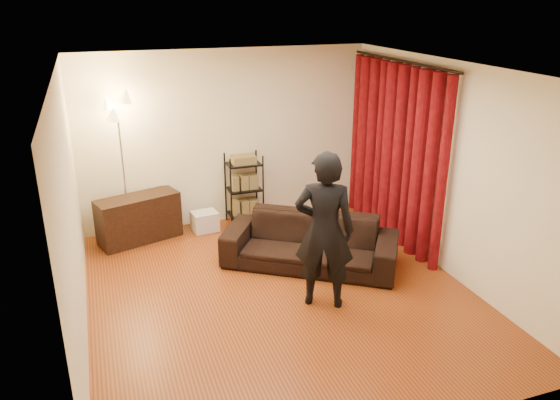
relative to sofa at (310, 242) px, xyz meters
name	(u,v)px	position (x,y,z in m)	size (l,w,h in m)	color
floor	(280,293)	(-0.62, -0.57, -0.33)	(5.00, 5.00, 0.00)	#9A3E1A
ceiling	(280,69)	(-0.62, -0.57, 2.37)	(5.00, 5.00, 0.00)	white
wall_back	(227,138)	(-0.62, 1.93, 1.02)	(5.00, 5.00, 0.00)	#F2EBC8
wall_front	(393,297)	(-0.62, -3.07, 1.02)	(5.00, 5.00, 0.00)	#F2EBC8
wall_left	(71,214)	(-2.87, -0.57, 1.02)	(5.00, 5.00, 0.00)	#F2EBC8
wall_right	(448,170)	(1.63, -0.57, 1.02)	(5.00, 5.00, 0.00)	#F2EBC8
curtain_rod	(402,61)	(1.53, 0.55, 2.25)	(0.04, 0.04, 2.65)	black
curtain	(393,153)	(1.51, 0.55, 0.94)	(0.22, 2.65, 2.55)	maroon
sofa	(310,242)	(0.00, 0.00, 0.00)	(2.29, 0.89, 0.67)	black
person	(324,231)	(-0.22, -0.95, 0.60)	(0.68, 0.45, 1.87)	black
media_cabinet	(139,218)	(-2.08, 1.57, 0.01)	(1.18, 0.44, 0.69)	black
storage_boxes	(205,222)	(-1.09, 1.57, -0.18)	(0.38, 0.30, 0.31)	silver
wire_shelf	(244,189)	(-0.43, 1.70, 0.23)	(0.51, 0.36, 1.13)	black
floor_lamp	(123,172)	(-2.23, 1.56, 0.75)	(0.39, 0.39, 2.16)	silver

